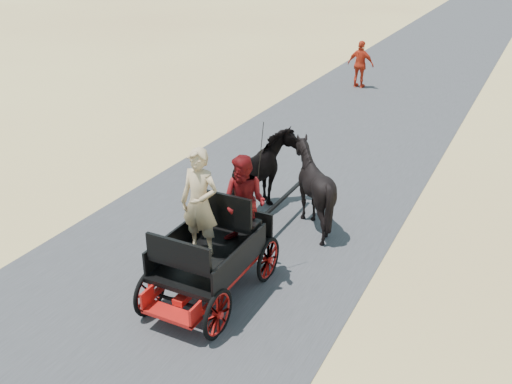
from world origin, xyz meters
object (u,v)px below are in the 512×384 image
at_px(horse_left, 263,176).
at_px(horse_right, 313,187).
at_px(pedestrian, 361,64).
at_px(carriage, 212,275).

height_order(horse_left, horse_right, horse_right).
xyz_separation_m(horse_right, pedestrian, (-2.45, 10.78, 0.01)).
distance_m(horse_right, pedestrian, 11.06).
relative_size(carriage, horse_right, 1.41).
xyz_separation_m(carriage, pedestrian, (-1.90, 13.78, 0.50)).
height_order(carriage, horse_right, horse_right).
bearing_deg(horse_left, horse_right, -180.00).
bearing_deg(pedestrian, horse_right, 107.67).
bearing_deg(horse_left, carriage, 100.39).
relative_size(horse_left, pedestrian, 1.16).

